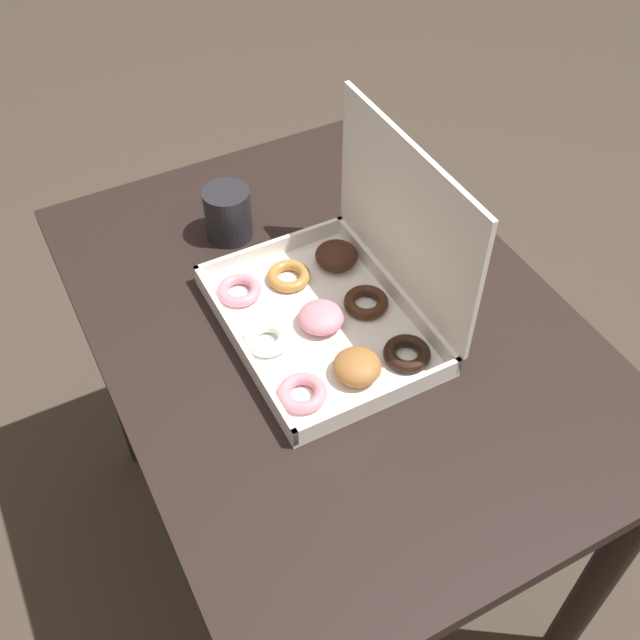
# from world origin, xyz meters

# --- Properties ---
(ground_plane) EXTENTS (8.00, 8.00, 0.00)m
(ground_plane) POSITION_xyz_m (0.00, 0.00, 0.00)
(ground_plane) COLOR #42382D
(dining_table) EXTENTS (0.97, 0.70, 0.77)m
(dining_table) POSITION_xyz_m (0.00, 0.00, 0.63)
(dining_table) COLOR black
(dining_table) RESTS_ON ground_plane
(donut_box) EXTENTS (0.36, 0.28, 0.29)m
(donut_box) POSITION_xyz_m (0.01, 0.02, 0.83)
(donut_box) COLOR white
(donut_box) RESTS_ON dining_table
(coffee_mug) EXTENTS (0.08, 0.08, 0.09)m
(coffee_mug) POSITION_xyz_m (-0.26, -0.06, 0.82)
(coffee_mug) COLOR #232328
(coffee_mug) RESTS_ON dining_table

